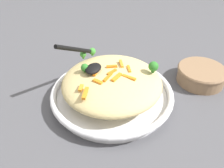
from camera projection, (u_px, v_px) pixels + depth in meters
The scene contains 20 objects.
ground_plane at pixel (112, 100), 0.69m from camera, with size 2.40×2.40×0.00m, color #4C4C51.
serving_bowl at pixel (112, 94), 0.68m from camera, with size 0.36×0.36×0.04m.
pasta_mound at pixel (112, 82), 0.65m from camera, with size 0.29×0.28×0.07m, color #D1BA7A.
carrot_piece_0 at pixel (107, 77), 0.62m from camera, with size 0.04×0.01×0.01m, color orange.
carrot_piece_1 at pixel (112, 72), 0.63m from camera, with size 0.03×0.01×0.01m, color orange.
carrot_piece_2 at pixel (97, 71), 0.64m from camera, with size 0.04×0.01×0.01m, color orange.
carrot_piece_3 at pixel (130, 77), 0.62m from camera, with size 0.04×0.01×0.01m, color orange.
carrot_piece_4 at pixel (121, 64), 0.67m from camera, with size 0.04×0.01×0.01m, color orange.
carrot_piece_5 at pixel (85, 93), 0.57m from camera, with size 0.04×0.01×0.01m, color orange.
carrot_piece_6 at pixel (117, 77), 0.61m from camera, with size 0.04×0.01×0.01m, color orange.
carrot_piece_7 at pixel (112, 66), 0.65m from camera, with size 0.03×0.01×0.01m, color orange.
carrot_piece_8 at pixel (129, 69), 0.65m from camera, with size 0.03×0.01×0.01m, color orange.
carrot_piece_9 at pixel (81, 88), 0.59m from camera, with size 0.02×0.01×0.01m, color orange.
carrot_piece_10 at pixel (98, 82), 0.60m from camera, with size 0.03×0.01×0.01m, color orange.
broccoli_floret_0 at pixel (92, 51), 0.72m from camera, with size 0.02×0.02×0.02m.
broccoli_floret_1 at pixel (153, 67), 0.64m from camera, with size 0.03×0.03×0.03m.
broccoli_floret_2 at pixel (83, 54), 0.70m from camera, with size 0.02×0.02×0.02m.
broccoli_floret_3 at pixel (85, 68), 0.64m from camera, with size 0.02×0.02×0.03m.
serving_spoon at pixel (86, 62), 0.64m from camera, with size 0.14×0.10×0.09m.
companion_bowl at pixel (201, 74), 0.75m from camera, with size 0.16×0.16×0.05m.
Camera 1 is at (0.47, 0.22, 0.46)m, focal length 37.16 mm.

